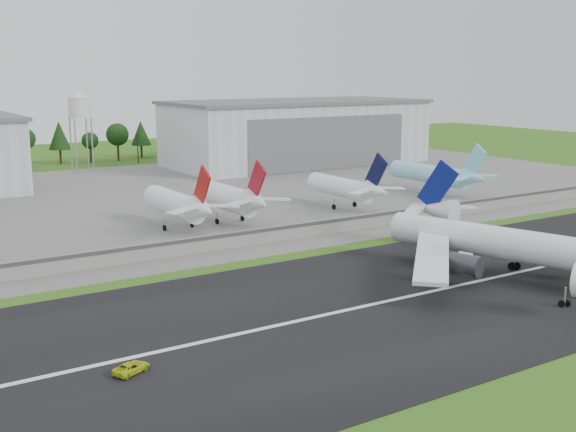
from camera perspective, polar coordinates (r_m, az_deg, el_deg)
ground at (r=117.60m, az=14.59°, el=-7.08°), size 600.00×600.00×0.00m
runway at (r=124.19m, az=11.20°, el=-5.91°), size 320.00×60.00×0.10m
runway_centerline at (r=124.17m, az=11.20°, el=-5.88°), size 220.00×1.00×0.02m
apron at (r=214.93m, az=-9.50°, el=1.47°), size 320.00×150.00×0.10m
blast_fence at (r=157.98m, az=-0.12°, el=-1.29°), size 240.00×0.61×3.50m
hangar_east at (r=288.15m, az=0.68°, el=6.65°), size 102.00×47.00×25.20m
water_tower at (r=271.58m, az=-16.16°, el=8.43°), size 8.40×8.40×29.40m
utility_poles at (r=289.44m, az=-15.81°, el=3.72°), size 230.00×3.00×12.00m
treeline at (r=303.72m, az=-16.64°, el=4.02°), size 320.00×16.00×22.00m
main_airliner at (r=134.90m, az=16.73°, el=-2.66°), size 54.75×58.05×18.17m
ground_vehicle at (r=92.45m, az=-12.28°, el=-11.62°), size 5.47×4.13×1.38m
parked_jet_red_a at (r=168.59m, az=-8.51°, el=0.91°), size 7.36×31.29×16.69m
parked_jet_red_b at (r=174.49m, az=-4.43°, el=1.42°), size 7.36×31.29×16.90m
parked_jet_navy at (r=193.32m, az=4.76°, el=2.26°), size 7.36×31.29×16.43m
parked_jet_skyblue at (r=221.41m, az=11.70°, el=3.25°), size 7.36×37.29×16.56m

